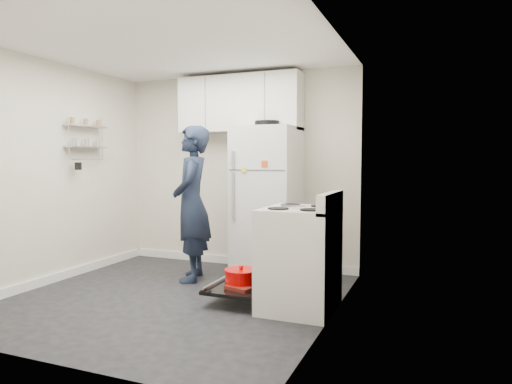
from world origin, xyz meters
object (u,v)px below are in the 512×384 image
at_px(electric_range, 299,259).
at_px(person, 192,203).
at_px(open_oven_door, 241,282).
at_px(refrigerator, 267,201).

xyz_separation_m(electric_range, person, (-1.44, 0.54, 0.42)).
distance_m(electric_range, open_oven_door, 0.64).
relative_size(open_oven_door, refrigerator, 0.39).
bearing_deg(refrigerator, open_oven_door, -82.63).
height_order(electric_range, refrigerator, refrigerator).
distance_m(electric_range, person, 1.60).
distance_m(electric_range, refrigerator, 1.39).
bearing_deg(person, refrigerator, 106.43).
height_order(electric_range, open_oven_door, electric_range).
bearing_deg(refrigerator, person, -142.16).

